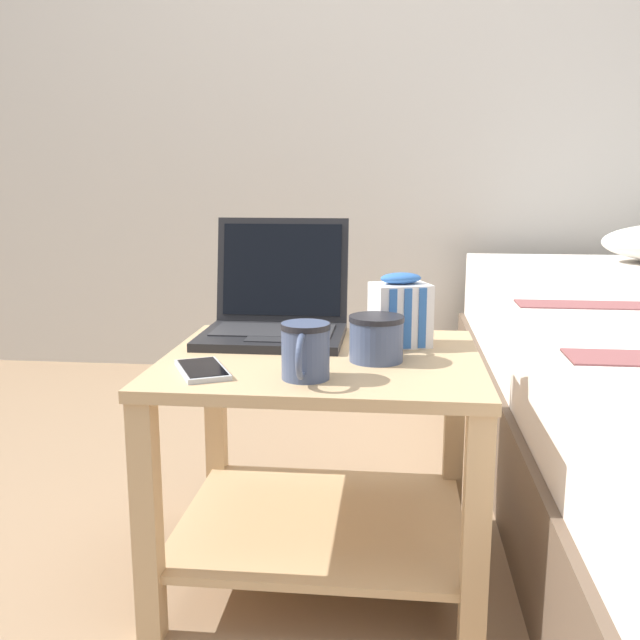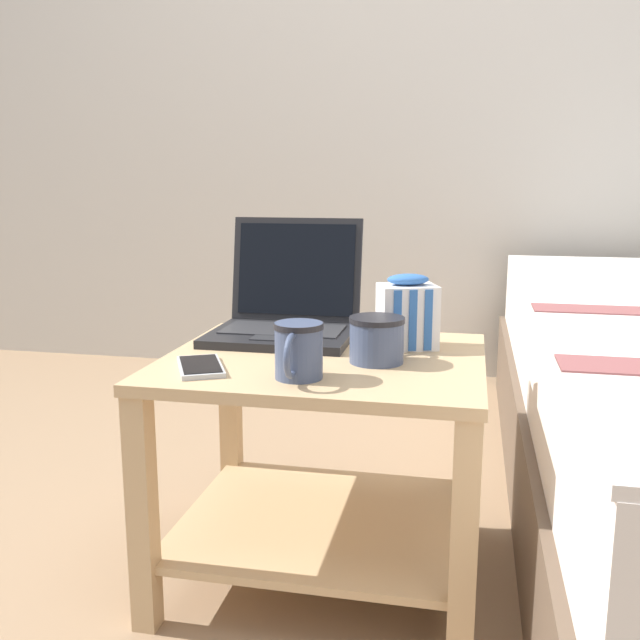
# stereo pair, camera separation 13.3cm
# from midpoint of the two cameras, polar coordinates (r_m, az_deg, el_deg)

# --- Properties ---
(ground_plane) EXTENTS (8.00, 8.00, 0.00)m
(ground_plane) POSITION_cam_midpoint_polar(r_m,az_deg,el_deg) (1.57, -2.41, -19.66)
(ground_plane) COLOR #937556
(back_wall) EXTENTS (8.00, 0.05, 2.50)m
(back_wall) POSITION_cam_midpoint_polar(r_m,az_deg,el_deg) (3.00, 2.28, 19.80)
(back_wall) COLOR beige
(back_wall) RESTS_ON ground_plane
(bedside_table) EXTENTS (0.61, 0.53, 0.47)m
(bedside_table) POSITION_cam_midpoint_polar(r_m,az_deg,el_deg) (1.44, -2.51, -9.32)
(bedside_table) COLOR tan
(bedside_table) RESTS_ON ground_plane
(laptop) EXTENTS (0.30, 0.29, 0.25)m
(laptop) POSITION_cam_midpoint_polar(r_m,az_deg,el_deg) (1.56, -6.02, 0.49)
(laptop) COLOR black
(laptop) RESTS_ON bedside_table
(mug_front_left) EXTENTS (0.09, 0.13, 0.10)m
(mug_front_left) POSITION_cam_midpoint_polar(r_m,az_deg,el_deg) (1.22, -4.32, -2.32)
(mug_front_left) COLOR #3F4C6B
(mug_front_left) RESTS_ON bedside_table
(mug_front_right) EXTENTS (0.10, 0.14, 0.09)m
(mug_front_right) POSITION_cam_midpoint_polar(r_m,az_deg,el_deg) (1.34, 1.77, -1.28)
(mug_front_right) COLOR #3F4C6B
(mug_front_right) RESTS_ON bedside_table
(snack_bag) EXTENTS (0.14, 0.12, 0.15)m
(snack_bag) POSITION_cam_midpoint_polar(r_m,az_deg,el_deg) (1.47, 3.86, 0.61)
(snack_bag) COLOR white
(snack_bag) RESTS_ON bedside_table
(cell_phone) EXTENTS (0.13, 0.16, 0.01)m
(cell_phone) POSITION_cam_midpoint_polar(r_m,az_deg,el_deg) (1.30, -12.33, -3.94)
(cell_phone) COLOR #B7BABC
(cell_phone) RESTS_ON bedside_table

